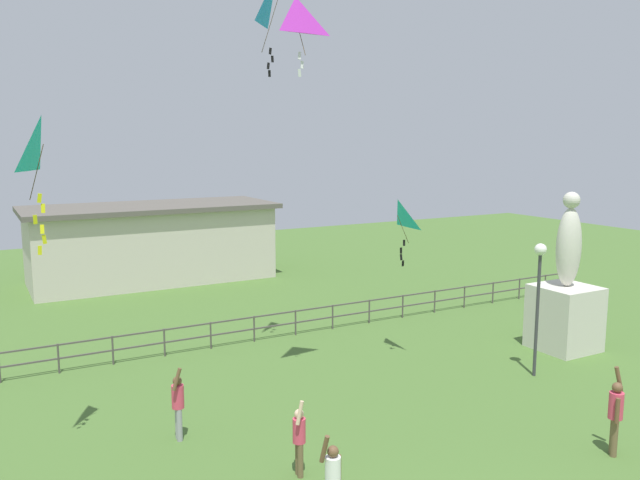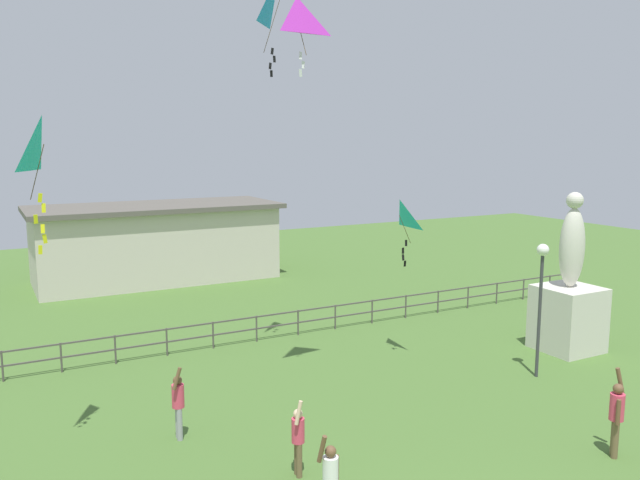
% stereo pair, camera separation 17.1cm
% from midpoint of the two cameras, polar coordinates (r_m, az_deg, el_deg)
% --- Properties ---
extents(statue_monument, '(1.90, 1.90, 5.44)m').
position_cam_midpoint_polar(statue_monument, '(23.66, 20.69, -5.22)').
color(statue_monument, beige).
rests_on(statue_monument, ground_plane).
extents(lamppost, '(0.36, 0.36, 4.11)m').
position_cam_midpoint_polar(lamppost, '(20.37, 18.58, -3.32)').
color(lamppost, '#38383D').
rests_on(lamppost, ground_plane).
extents(person_0, '(0.51, 0.30, 1.87)m').
position_cam_midpoint_polar(person_0, '(12.70, 0.72, -20.39)').
color(person_0, navy).
rests_on(person_0, ground_plane).
extents(person_1, '(0.33, 0.48, 1.87)m').
position_cam_midpoint_polar(person_1, '(16.25, -12.76, -13.85)').
color(person_1, '#99999E').
rests_on(person_1, ground_plane).
extents(person_2, '(0.31, 0.46, 1.77)m').
position_cam_midpoint_polar(person_2, '(14.36, -2.22, -17.00)').
color(person_2, brown).
rests_on(person_2, ground_plane).
extents(person_3, '(0.51, 0.43, 2.04)m').
position_cam_midpoint_polar(person_3, '(16.53, 24.41, -13.72)').
color(person_3, brown).
rests_on(person_3, ground_plane).
extents(kite_1, '(1.16, 0.74, 2.01)m').
position_cam_midpoint_polar(kite_1, '(17.77, -2.43, 18.89)').
color(kite_1, '#B22DB2').
extents(kite_2, '(0.75, 1.07, 2.90)m').
position_cam_midpoint_polar(kite_2, '(14.64, -23.60, 7.37)').
color(kite_2, '#19B2B2').
extents(kite_3, '(1.08, 1.16, 2.99)m').
position_cam_midpoint_polar(kite_3, '(20.33, -4.04, 20.30)').
color(kite_3, '#198CD1').
extents(kite_4, '(0.71, 1.12, 2.13)m').
position_cam_midpoint_polar(kite_4, '(20.40, 6.64, 2.03)').
color(kite_4, '#19B2B2').
extents(waterfront_railing, '(36.01, 0.06, 0.95)m').
position_cam_midpoint_polar(waterfront_railing, '(22.67, -10.38, -8.02)').
color(waterfront_railing, '#4C4742').
rests_on(waterfront_railing, ground_plane).
extents(pavilion_building, '(12.31, 5.34, 3.90)m').
position_cam_midpoint_polar(pavilion_building, '(34.02, -14.81, -0.21)').
color(pavilion_building, beige).
rests_on(pavilion_building, ground_plane).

